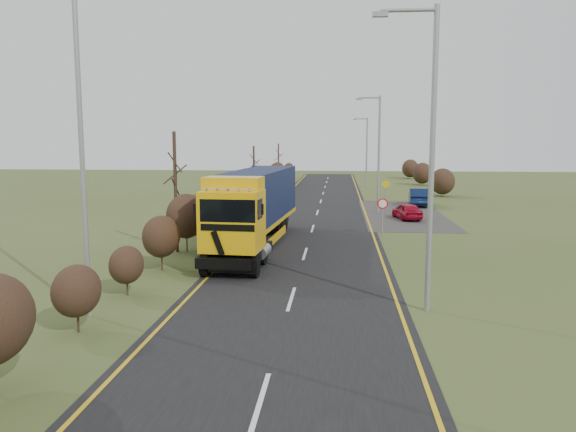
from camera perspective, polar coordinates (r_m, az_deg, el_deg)
The scene contains 14 objects.
ground at distance 24.05m, azimuth 1.15°, elevation -5.81°, with size 160.00×160.00×0.00m, color #404C20.
road at distance 33.83m, azimuth 2.35°, elevation -1.83°, with size 8.00×120.00×0.02m, color black.
layby at distance 43.95m, azimuth 11.50°, elevation 0.24°, with size 6.00×18.00×0.02m, color #302E2B.
lane_markings at distance 33.52m, azimuth 2.33°, elevation -1.89°, with size 7.52×116.00×0.01m.
hedgerow at distance 32.38m, azimuth -8.48°, elevation 0.53°, with size 2.24×102.04×6.05m.
lorry at distance 29.49m, azimuth -3.49°, elevation 1.28°, with size 3.31×14.81×4.09m.
car_red_hatchback at distance 40.84m, azimuth 12.00°, elevation 0.48°, with size 1.40×3.48×1.18m, color #A3081E.
car_blue_sedan at distance 49.54m, azimuth 13.14°, elevation 1.88°, with size 1.59×4.55×1.50m, color #0A1738.
streetlight_near at distance 18.60m, azimuth 14.05°, elevation 6.85°, with size 2.08×0.20×9.79m.
streetlight_mid at distance 43.68m, azimuth 9.08°, elevation 6.72°, with size 1.90×0.18×8.95m.
streetlight_far at distance 66.10m, azimuth 7.92°, elevation 6.68°, with size 1.75×0.18×8.19m.
left_pole at distance 18.63m, azimuth -20.28°, elevation 7.50°, with size 0.16×0.16×11.42m, color gray.
speed_sign at distance 33.25m, azimuth 9.58°, elevation 0.61°, with size 0.62×0.10×2.25m.
warning_board at distance 50.71m, azimuth 9.90°, elevation 2.74°, with size 0.81×0.11×2.12m.
Camera 1 is at (1.64, -23.32, 5.63)m, focal length 35.00 mm.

